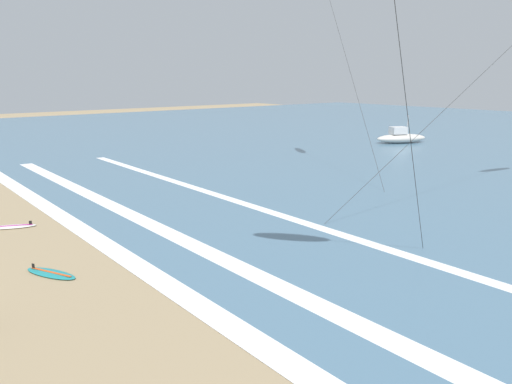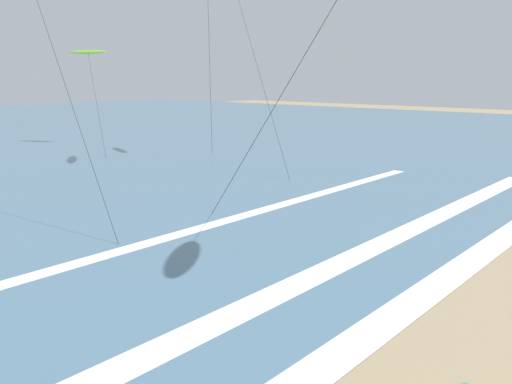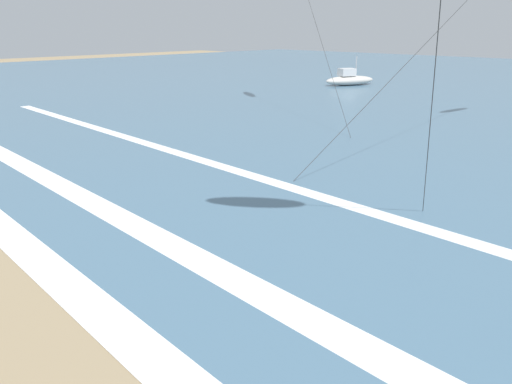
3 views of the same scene
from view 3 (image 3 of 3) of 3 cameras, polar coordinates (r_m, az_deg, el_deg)
name	(u,v)px [view 3 (image 3 of 3)]	position (r m, az deg, el deg)	size (l,w,h in m)	color
wave_foam_shoreline	(20,244)	(12.95, -28.10, -5.93)	(50.65, 0.87, 0.01)	white
wave_foam_mid_break	(103,208)	(14.41, -19.11, -2.00)	(44.69, 0.86, 0.01)	white
wave_foam_outer_break	(221,166)	(17.88, -4.59, 3.35)	(41.99, 0.61, 0.01)	white
offshore_boat	(349,79)	(45.28, 11.94, 14.01)	(3.69, 5.44, 2.70)	beige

